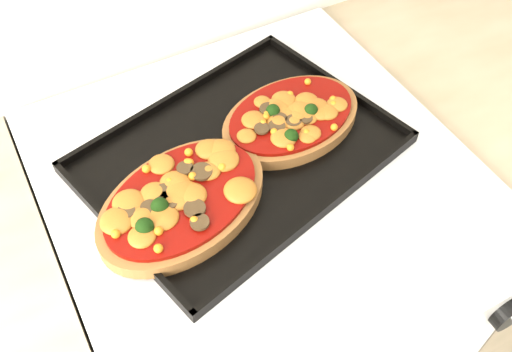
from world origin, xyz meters
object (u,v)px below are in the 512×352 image
baking_tray (240,152)px  pizza_left (182,200)px  pizza_right (291,117)px  stove (259,309)px

baking_tray → pizza_left: pizza_left is taller
baking_tray → pizza_right: size_ratio=1.90×
stove → pizza_left: bearing=-171.4°
baking_tray → pizza_right: pizza_right is taller
stove → baking_tray: 0.47m
baking_tray → pizza_left: (-0.11, -0.05, 0.02)m
stove → baking_tray: baking_tray is taller
pizza_left → pizza_right: pizza_left is taller
stove → pizza_right: pizza_right is taller
stove → baking_tray: bearing=114.8°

